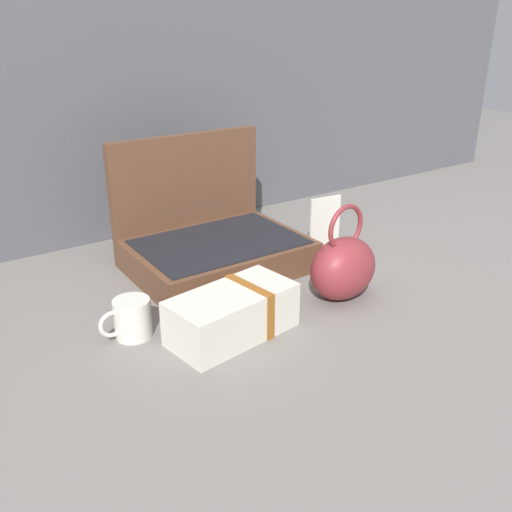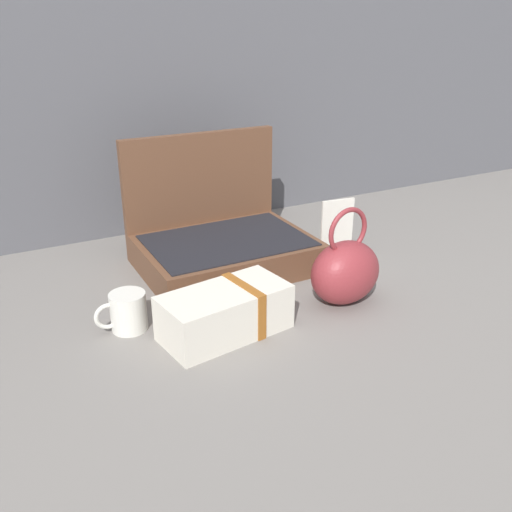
# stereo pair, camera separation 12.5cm
# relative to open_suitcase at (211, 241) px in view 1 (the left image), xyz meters

# --- Properties ---
(ground_plane) EXTENTS (6.00, 6.00, 0.00)m
(ground_plane) POSITION_rel_open_suitcase_xyz_m (-0.04, -0.22, -0.07)
(ground_plane) COLOR slate
(open_suitcase) EXTENTS (0.43, 0.33, 0.33)m
(open_suitcase) POSITION_rel_open_suitcase_xyz_m (0.00, 0.00, 0.00)
(open_suitcase) COLOR brown
(open_suitcase) RESTS_ON ground_plane
(teal_pouch_handbag) EXTENTS (0.19, 0.14, 0.23)m
(teal_pouch_handbag) POSITION_rel_open_suitcase_xyz_m (0.16, -0.33, 0.01)
(teal_pouch_handbag) COLOR maroon
(teal_pouch_handbag) RESTS_ON ground_plane
(cream_toiletry_bag) EXTENTS (0.28, 0.17, 0.10)m
(cream_toiletry_bag) POSITION_rel_open_suitcase_xyz_m (-0.14, -0.33, -0.02)
(cream_toiletry_bag) COLOR silver
(cream_toiletry_bag) RESTS_ON ground_plane
(coffee_mug) EXTENTS (0.11, 0.08, 0.08)m
(coffee_mug) POSITION_rel_open_suitcase_xyz_m (-0.32, -0.22, -0.03)
(coffee_mug) COLOR silver
(coffee_mug) RESTS_ON ground_plane
(info_card_left) EXTENTS (0.10, 0.02, 0.16)m
(info_card_left) POSITION_rel_open_suitcase_xyz_m (0.30, -0.10, 0.01)
(info_card_left) COLOR white
(info_card_left) RESTS_ON ground_plane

